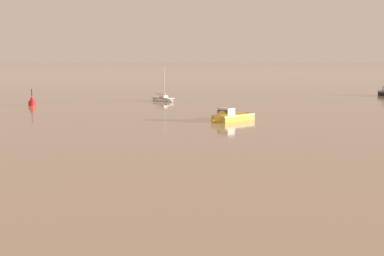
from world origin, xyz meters
TOP-DOWN VIEW (x-y plane):
  - sailboat_moored_0 at (-1.85, 73.05)m, footprint 3.83×4.29m
  - motorboat_moored_2 at (5.02, 48.31)m, footprint 5.01×4.81m
  - channel_buoy at (-18.29, 66.36)m, footprint 0.90×0.90m

SIDE VIEW (x-z plane):
  - sailboat_moored_0 at x=-1.85m, z-range -2.26..2.69m
  - motorboat_moored_2 at x=5.02m, z-range -0.68..1.28m
  - channel_buoy at x=-18.29m, z-range -0.69..1.61m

